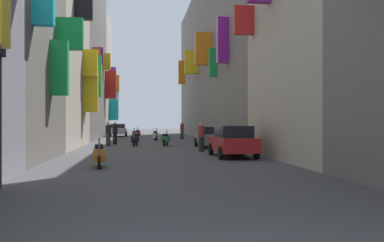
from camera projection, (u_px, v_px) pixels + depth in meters
ground_plane at (153, 144)px, 33.01m from camera, size 140.00×140.00×0.00m
building_left_mid_c at (69, 52)px, 43.26m from camera, size 7.26×17.70×17.15m
building_left_far at (86, 77)px, 56.95m from camera, size 7.22×9.88×15.21m
building_right_mid_b at (229, 60)px, 44.30m from camera, size 7.39×39.19×15.96m
parked_car_silver at (118, 130)px, 50.07m from camera, size 1.99×3.97×1.44m
parked_car_red at (233, 141)px, 21.17m from camera, size 1.84×4.21×1.52m
parked_car_grey at (212, 136)px, 28.90m from camera, size 1.95×4.10×1.38m
scooter_black at (135, 139)px, 30.92m from camera, size 0.57×1.94×1.13m
scooter_green at (166, 139)px, 31.05m from camera, size 0.67×1.97×1.13m
scooter_silver at (134, 135)px, 40.28m from camera, size 0.48×1.93×1.13m
scooter_red at (138, 134)px, 44.35m from camera, size 0.54×1.87×1.13m
scooter_white at (156, 135)px, 39.48m from camera, size 0.52×1.90×1.13m
scooter_orange at (99, 155)px, 16.47m from camera, size 0.54×1.86×1.13m
pedestrian_crossing at (115, 133)px, 32.86m from camera, size 0.53×0.53×1.72m
pedestrian_near_left at (108, 134)px, 30.75m from camera, size 0.52×0.52×1.70m
pedestrian_near_right at (201, 137)px, 25.01m from camera, size 0.53×0.53×1.68m
pedestrian_mid_street at (182, 130)px, 42.79m from camera, size 0.40×0.40×1.68m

